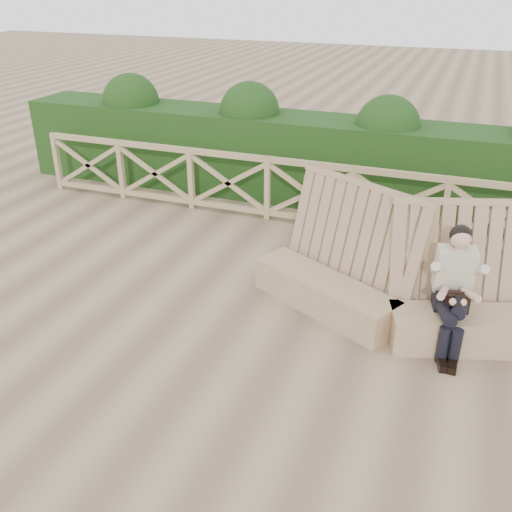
% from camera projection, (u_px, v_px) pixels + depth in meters
% --- Properties ---
extents(ground, '(60.00, 60.00, 0.00)m').
position_uv_depth(ground, '(222.00, 336.00, 6.64)').
color(ground, brown).
rests_on(ground, ground).
extents(bench, '(3.84, 1.59, 1.56)m').
position_uv_depth(bench, '(401.00, 295.00, 6.72)').
color(bench, olive).
rests_on(bench, ground).
extents(woman, '(0.49, 0.91, 1.42)m').
position_uv_depth(woman, '(454.00, 286.00, 6.18)').
color(woman, black).
rests_on(woman, ground).
extents(guardrail, '(10.10, 0.09, 1.10)m').
position_uv_depth(guardrail, '(308.00, 193.00, 9.32)').
color(guardrail, '#9C875A').
rests_on(guardrail, ground).
extents(hedge, '(12.00, 1.20, 1.50)m').
position_uv_depth(hedge, '(327.00, 161.00, 10.23)').
color(hedge, black).
rests_on(hedge, ground).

